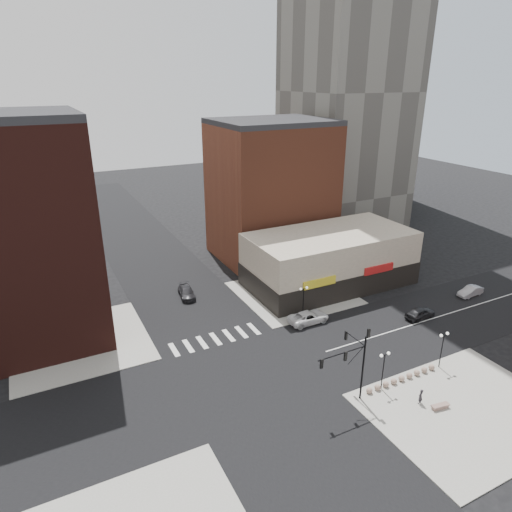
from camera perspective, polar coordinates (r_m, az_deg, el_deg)
ground at (r=49.02m, az=-1.20°, el=-14.82°), size 240.00×240.00×0.00m
road_ew at (r=49.01m, az=-1.20°, el=-14.81°), size 200.00×14.00×0.02m
road_ns at (r=49.01m, az=-1.20°, el=-14.81°), size 14.00×200.00×0.02m
sidewalk_nw at (r=57.94m, az=-21.07°, el=-10.10°), size 15.00×15.00×0.12m
sidewalk_ne at (r=65.93m, az=4.65°, el=-4.61°), size 15.00×15.00×0.12m
sidewalk_se at (r=49.00m, az=24.77°, el=-17.08°), size 18.00×14.00×0.12m
building_nw at (r=56.59m, az=-27.74°, el=1.99°), size 16.00×15.00×25.00m
building_ne_midrise at (r=76.56m, az=1.89°, el=7.91°), size 18.00×15.00×22.00m
tower_far at (r=120.27m, az=14.53°, el=26.67°), size 18.00×18.00×82.00m
building_ne_row at (r=68.35m, az=9.16°, el=-0.87°), size 24.20×12.20×8.00m
traffic_signal at (r=44.07m, az=12.07°, el=-12.16°), size 5.59×3.09×7.77m
street_lamp_se_a at (r=47.05m, az=15.72°, el=-12.60°), size 1.22×0.32×4.16m
street_lamp_se_b at (r=52.21m, az=22.35°, el=-9.84°), size 1.22×0.32×4.16m
street_lamp_ne at (r=58.38m, az=5.97°, el=-4.76°), size 1.22×0.32×4.16m
bollard_row at (r=50.28m, az=17.74°, el=-14.36°), size 9.01×0.61×0.61m
white_suv at (r=58.41m, az=6.57°, el=-7.61°), size 5.35×2.47×1.49m
dark_sedan_east at (r=62.69m, az=19.84°, el=-6.70°), size 4.44×2.06×1.47m
silver_sedan at (r=71.56m, az=25.23°, el=-4.01°), size 4.20×1.70×1.36m
dark_sedan_north at (r=65.15m, az=-8.68°, el=-4.52°), size 2.56×4.98×1.38m
pedestrian at (r=47.65m, az=19.86°, el=-16.19°), size 0.66×0.54×1.56m
stone_bench at (r=48.05m, az=22.03°, el=-17.03°), size 1.86×0.80×0.42m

